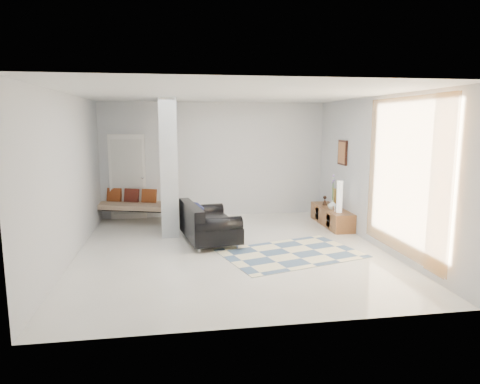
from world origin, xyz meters
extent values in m
plane|color=beige|center=(0.00, 0.00, 0.00)|extent=(6.00, 6.00, 0.00)
plane|color=white|center=(0.00, 0.00, 2.80)|extent=(6.00, 6.00, 0.00)
plane|color=silver|center=(0.00, 3.00, 1.40)|extent=(6.00, 0.00, 6.00)
plane|color=silver|center=(0.00, -3.00, 1.40)|extent=(6.00, 0.00, 6.00)
plane|color=silver|center=(-2.75, 0.00, 1.40)|extent=(0.00, 6.00, 6.00)
plane|color=silver|center=(2.75, 0.00, 1.40)|extent=(0.00, 6.00, 6.00)
cube|color=#B3B9BB|center=(-1.10, 1.60, 1.40)|extent=(0.35, 1.20, 2.80)
cube|color=white|center=(-2.10, 2.96, 1.02)|extent=(0.85, 0.06, 2.04)
plane|color=#D08736|center=(2.67, -1.15, 1.45)|extent=(0.00, 2.55, 2.55)
cube|color=#38180F|center=(2.72, 1.55, 1.65)|extent=(0.04, 0.45, 0.55)
cube|color=brown|center=(2.52, 1.55, 0.20)|extent=(0.45, 1.66, 0.40)
cube|color=#38180F|center=(2.30, 1.18, 0.20)|extent=(0.02, 0.22, 0.28)
cube|color=#38180F|center=(2.30, 1.92, 0.20)|extent=(0.02, 0.22, 0.28)
cube|color=gold|center=(2.70, 1.78, 0.60)|extent=(0.09, 0.32, 0.40)
cube|color=silver|center=(2.42, 1.18, 0.46)|extent=(0.04, 0.10, 0.12)
cylinder|color=silver|center=(-0.60, -0.05, 0.05)|extent=(0.05, 0.05, 0.10)
cylinder|color=silver|center=(-0.80, 1.22, 0.05)|extent=(0.05, 0.05, 0.10)
cylinder|color=silver|center=(0.12, 0.06, 0.05)|extent=(0.05, 0.05, 0.10)
cylinder|color=silver|center=(-0.09, 1.34, 0.05)|extent=(0.05, 0.05, 0.10)
cube|color=black|center=(-0.34, 0.64, 0.25)|extent=(1.15, 1.66, 0.30)
cube|color=black|center=(-0.70, 0.59, 0.58)|extent=(0.44, 1.55, 0.36)
cylinder|color=black|center=(-0.24, 0.00, 0.48)|extent=(0.91, 0.41, 0.28)
cylinder|color=black|center=(-0.44, 1.28, 0.48)|extent=(0.91, 0.41, 0.28)
cube|color=black|center=(-0.58, 0.61, 0.60)|extent=(0.23, 0.58, 0.31)
cylinder|color=black|center=(-2.91, 2.53, 0.20)|extent=(0.04, 0.04, 0.40)
cylinder|color=black|center=(-1.14, 1.94, 0.20)|extent=(0.04, 0.04, 0.40)
cylinder|color=black|center=(-2.66, 3.26, 0.20)|extent=(0.04, 0.04, 0.40)
cylinder|color=black|center=(-0.89, 2.67, 0.20)|extent=(0.04, 0.04, 0.40)
cube|color=beige|center=(-1.90, 2.60, 0.38)|extent=(2.04, 1.35, 0.12)
cube|color=brown|center=(-2.42, 2.93, 0.60)|extent=(0.37, 0.26, 0.33)
cube|color=#5D2117|center=(-2.01, 2.79, 0.60)|extent=(0.37, 0.26, 0.33)
cube|color=brown|center=(-1.59, 2.66, 0.60)|extent=(0.37, 0.26, 0.33)
cube|color=beige|center=(1.02, -0.38, 0.01)|extent=(2.70, 2.17, 0.01)
cylinder|color=silver|center=(2.50, 1.09, 0.74)|extent=(0.12, 0.12, 0.68)
imported|color=white|center=(2.47, 1.41, 0.50)|extent=(0.21, 0.21, 0.21)
camera|label=1|loc=(-1.03, -7.50, 2.33)|focal=32.00mm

